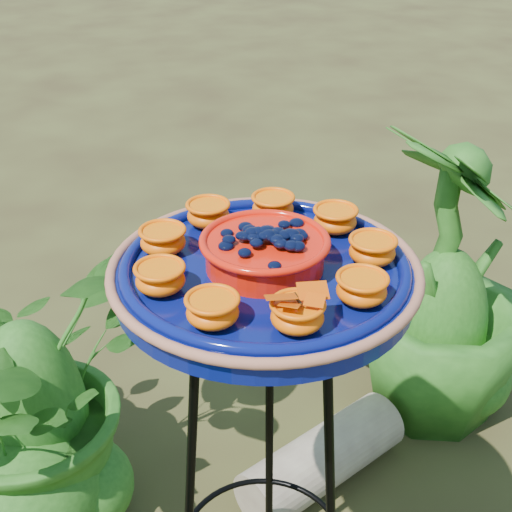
% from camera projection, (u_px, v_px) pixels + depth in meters
% --- Properties ---
extents(tripod_stand, '(0.47, 0.47, 0.99)m').
position_uv_depth(tripod_stand, '(263.00, 456.00, 1.40)').
color(tripod_stand, black).
rests_on(tripod_stand, ground).
extents(feeder_dish, '(0.66, 0.66, 0.12)m').
position_uv_depth(feeder_dish, '(265.00, 268.00, 1.18)').
color(feeder_dish, '#070F56').
rests_on(feeder_dish, tripod_stand).
extents(driftwood_log, '(0.55, 0.35, 0.17)m').
position_uv_depth(driftwood_log, '(322.00, 458.00, 2.08)').
color(driftwood_log, tan).
rests_on(driftwood_log, ground).
extents(shrub_back_left, '(0.97, 0.97, 0.81)m').
position_uv_depth(shrub_back_left, '(29.00, 385.00, 1.87)').
color(shrub_back_left, '#1F5115').
rests_on(shrub_back_left, ground).
extents(shrub_back_right, '(0.59, 0.59, 0.97)m').
position_uv_depth(shrub_back_right, '(447.00, 281.00, 2.17)').
color(shrub_back_right, '#1F5115').
rests_on(shrub_back_right, ground).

